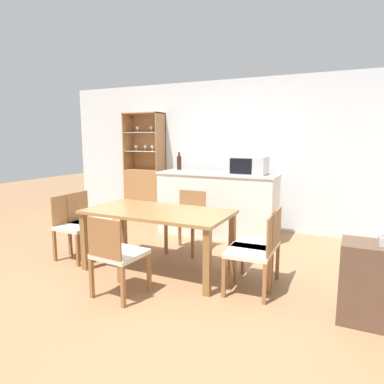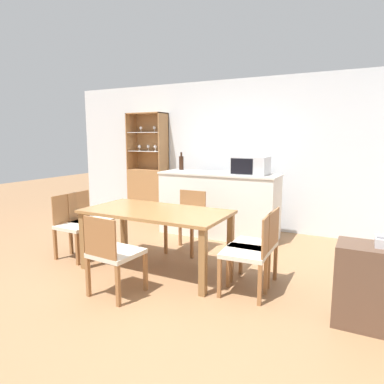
{
  "view_description": "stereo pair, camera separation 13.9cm",
  "coord_description": "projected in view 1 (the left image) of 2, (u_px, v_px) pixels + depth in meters",
  "views": [
    {
      "loc": [
        1.98,
        -3.12,
        1.57
      ],
      "look_at": [
        -0.03,
        1.08,
        0.83
      ],
      "focal_mm": 32.0,
      "sensor_mm": 36.0,
      "label": 1
    },
    {
      "loc": [
        2.1,
        -3.06,
        1.57
      ],
      "look_at": [
        -0.03,
        1.08,
        0.83
      ],
      "focal_mm": 32.0,
      "sensor_mm": 36.0,
      "label": 2
    }
  ],
  "objects": [
    {
      "name": "microwave",
      "position": [
        249.0,
        165.0,
        5.17
      ],
      "size": [
        0.52,
        0.39,
        0.27
      ],
      "color": "#B7BABF",
      "rests_on": "kitchen_counter"
    },
    {
      "name": "display_cabinet",
      "position": [
        145.0,
        187.0,
        6.65
      ],
      "size": [
        0.75,
        0.36,
        2.03
      ],
      "color": "#A37042",
      "rests_on": "ground_plane"
    },
    {
      "name": "dining_chair_side_right_near",
      "position": [
        253.0,
        252.0,
        3.43
      ],
      "size": [
        0.47,
        0.47,
        0.83
      ],
      "rotation": [
        0.0,
        0.0,
        1.63
      ],
      "color": "beige",
      "rests_on": "ground_plane"
    },
    {
      "name": "dining_chair_head_far",
      "position": [
        187.0,
        220.0,
        4.74
      ],
      "size": [
        0.44,
        0.44,
        0.83
      ],
      "rotation": [
        0.0,
        0.0,
        3.14
      ],
      "color": "beige",
      "rests_on": "ground_plane"
    },
    {
      "name": "side_cabinet",
      "position": [
        380.0,
        285.0,
        2.86
      ],
      "size": [
        0.63,
        0.38,
        0.7
      ],
      "color": "brown",
      "rests_on": "ground_plane"
    },
    {
      "name": "dining_chair_side_left_far",
      "position": [
        89.0,
        221.0,
        4.67
      ],
      "size": [
        0.47,
        0.47,
        0.83
      ],
      "rotation": [
        0.0,
        0.0,
        -1.5
      ],
      "color": "beige",
      "rests_on": "ground_plane"
    },
    {
      "name": "dining_chair_head_near",
      "position": [
        117.0,
        254.0,
        3.36
      ],
      "size": [
        0.47,
        0.47,
        0.83
      ],
      "rotation": [
        0.0,
        0.0,
        -0.07
      ],
      "color": "beige",
      "rests_on": "ground_plane"
    },
    {
      "name": "wine_bottle",
      "position": [
        179.0,
        163.0,
        5.91
      ],
      "size": [
        0.08,
        0.08,
        0.3
      ],
      "color": "black",
      "rests_on": "kitchen_counter"
    },
    {
      "name": "wall_back",
      "position": [
        232.0,
        154.0,
        6.01
      ],
      "size": [
        6.8,
        0.06,
        2.55
      ],
      "color": "silver",
      "rests_on": "ground_plane"
    },
    {
      "name": "dining_chair_side_right_far",
      "position": [
        260.0,
        245.0,
        3.66
      ],
      "size": [
        0.44,
        0.44,
        0.83
      ],
      "rotation": [
        0.0,
        0.0,
        1.57
      ],
      "color": "beige",
      "rests_on": "ground_plane"
    },
    {
      "name": "dining_chair_side_left_near",
      "position": [
        75.0,
        226.0,
        4.44
      ],
      "size": [
        0.45,
        0.45,
        0.83
      ],
      "rotation": [
        0.0,
        0.0,
        -1.6
      ],
      "color": "beige",
      "rests_on": "ground_plane"
    },
    {
      "name": "ground_plane",
      "position": [
        153.0,
        278.0,
        3.87
      ],
      "size": [
        18.0,
        18.0,
        0.0
      ],
      "primitive_type": "plane",
      "color": "#936B47"
    },
    {
      "name": "dining_table",
      "position": [
        158.0,
        218.0,
        4.02
      ],
      "size": [
        1.7,
        0.88,
        0.73
      ],
      "color": "olive",
      "rests_on": "ground_plane"
    },
    {
      "name": "kitchen_counter",
      "position": [
        217.0,
        204.0,
        5.49
      ],
      "size": [
        1.92,
        0.6,
        1.02
      ],
      "color": "silver",
      "rests_on": "ground_plane"
    }
  ]
}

